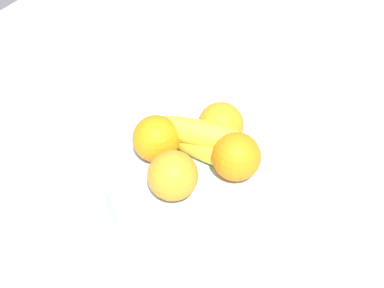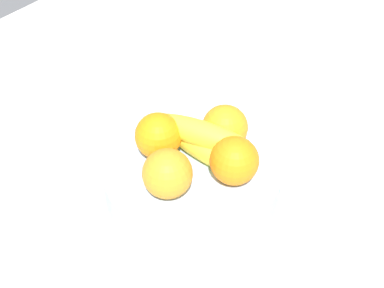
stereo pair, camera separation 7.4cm
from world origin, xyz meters
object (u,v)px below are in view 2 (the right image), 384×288
Objects in this scene: orange_front_right at (234,161)px; orange_center at (227,128)px; fruit_bowl at (192,177)px; banana_bunch at (203,141)px; orange_back_left at (158,136)px; orange_front_left at (167,174)px.

orange_center is (-5.32, -4.76, 0.00)cm from orange_front_right.
banana_bunch reaches higher than fruit_bowl.
banana_bunch is (-3.35, 5.67, -0.42)cm from orange_back_left.
fruit_bowl is 8.28cm from orange_back_left.
orange_back_left is (-5.51, -6.00, 0.00)cm from orange_front_left.
orange_front_right is 1.00× the size of orange_center.
orange_center is at bearing 135.45° from orange_back_left.
orange_front_right reaches higher than fruit_bowl.
fruit_bowl is 9.06cm from orange_front_right.
orange_front_left is (6.50, 0.55, 6.15)cm from fruit_bowl.
orange_front_left is 12.94cm from orange_center.
orange_center is at bearing 158.42° from banana_bunch.
fruit_bowl is at bearing -5.19° from banana_bunch.
banana_bunch is (4.02, -1.59, -0.42)cm from orange_center.
orange_front_left and orange_center have the same top height.
banana_bunch is at bearing 174.81° from fruit_bowl.
orange_front_right is at bearing 78.41° from banana_bunch.
orange_back_left is at bearing -132.55° from orange_front_left.
orange_front_left is at bearing 4.83° from fruit_bowl.
orange_back_left is (0.99, -5.45, 6.15)cm from fruit_bowl.
banana_bunch is at bearing 120.61° from orange_back_left.
fruit_bowl is 3.81× the size of orange_front_right.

